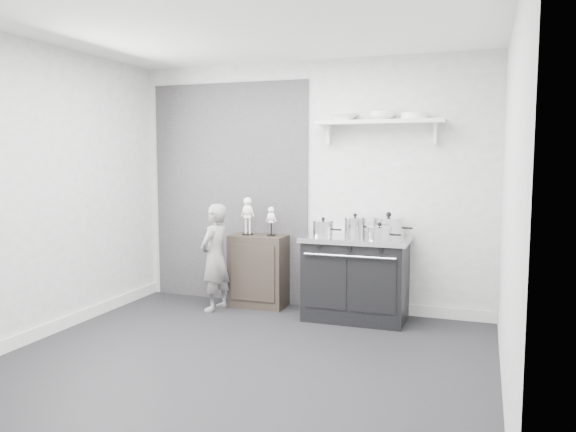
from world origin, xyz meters
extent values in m
plane|color=black|center=(0.00, 0.00, 0.00)|extent=(4.00, 4.00, 0.00)
cube|color=#A6A6A4|center=(0.00, 1.80, 1.35)|extent=(4.00, 0.02, 2.70)
cube|color=#A6A6A4|center=(0.00, -1.80, 1.35)|extent=(4.00, 0.02, 2.70)
cube|color=#A6A6A4|center=(-2.00, 0.00, 1.35)|extent=(0.02, 3.60, 2.70)
cube|color=#A6A6A4|center=(2.00, 0.00, 1.35)|extent=(0.02, 3.60, 2.70)
cube|color=silver|center=(0.00, 0.00, 2.70)|extent=(4.00, 3.60, 0.02)
cube|color=black|center=(-0.95, 1.79, 1.25)|extent=(1.90, 0.02, 2.50)
cube|color=silver|center=(1.00, 1.78, 0.06)|extent=(2.00, 0.03, 0.12)
cube|color=silver|center=(-1.98, 0.00, 0.06)|extent=(0.03, 3.60, 0.12)
cube|color=silver|center=(0.80, 1.67, 2.02)|extent=(1.30, 0.26, 0.04)
cube|color=silver|center=(0.25, 1.74, 1.90)|extent=(0.03, 0.12, 0.20)
cube|color=silver|center=(1.35, 1.74, 1.90)|extent=(0.03, 0.12, 0.20)
cube|color=black|center=(0.62, 1.48, 0.40)|extent=(1.01, 0.61, 0.81)
cube|color=silver|center=(0.62, 1.48, 0.83)|extent=(1.07, 0.65, 0.05)
cube|color=black|center=(0.38, 1.18, 0.42)|extent=(0.42, 0.02, 0.53)
cube|color=black|center=(0.86, 1.18, 0.42)|extent=(0.42, 0.02, 0.53)
cylinder|color=silver|center=(0.62, 1.15, 0.71)|extent=(0.91, 0.02, 0.02)
cylinder|color=black|center=(0.31, 1.16, 0.79)|extent=(0.04, 0.03, 0.04)
cylinder|color=black|center=(0.62, 1.16, 0.79)|extent=(0.04, 0.03, 0.04)
cylinder|color=black|center=(0.92, 1.16, 0.79)|extent=(0.04, 0.03, 0.04)
cube|color=black|center=(-0.52, 1.61, 0.40)|extent=(0.62, 0.36, 0.80)
imported|color=slate|center=(-0.90, 1.30, 0.58)|extent=(0.34, 0.46, 1.16)
cylinder|color=silver|center=(0.29, 1.37, 0.93)|extent=(0.21, 0.21, 0.14)
cylinder|color=silver|center=(0.29, 1.37, 1.01)|extent=(0.21, 0.21, 0.02)
sphere|color=black|center=(0.29, 1.37, 1.04)|extent=(0.04, 0.04, 0.04)
cylinder|color=black|center=(0.43, 1.37, 0.93)|extent=(0.10, 0.02, 0.02)
cylinder|color=silver|center=(0.57, 1.61, 0.94)|extent=(0.22, 0.22, 0.17)
cylinder|color=silver|center=(0.57, 1.61, 1.03)|extent=(0.23, 0.23, 0.02)
sphere|color=black|center=(0.57, 1.61, 1.06)|extent=(0.04, 0.04, 0.04)
cylinder|color=black|center=(0.72, 1.61, 0.94)|extent=(0.10, 0.02, 0.02)
cylinder|color=silver|center=(0.92, 1.60, 0.95)|extent=(0.31, 0.31, 0.18)
cylinder|color=silver|center=(0.92, 1.60, 1.05)|extent=(0.32, 0.32, 0.02)
sphere|color=black|center=(0.92, 1.60, 1.08)|extent=(0.06, 0.06, 0.06)
cylinder|color=black|center=(1.11, 1.60, 0.95)|extent=(0.10, 0.02, 0.02)
cylinder|color=silver|center=(0.88, 1.29, 0.92)|extent=(0.24, 0.24, 0.12)
cylinder|color=silver|center=(0.88, 1.29, 0.98)|extent=(0.25, 0.25, 0.01)
sphere|color=black|center=(0.88, 1.29, 1.01)|extent=(0.04, 0.04, 0.04)
cylinder|color=black|center=(1.04, 1.29, 0.92)|extent=(0.10, 0.02, 0.02)
imported|color=white|center=(0.42, 1.67, 2.08)|extent=(0.30, 0.30, 0.07)
imported|color=white|center=(0.83, 1.67, 2.08)|extent=(0.26, 0.26, 0.08)
cylinder|color=white|center=(1.15, 1.67, 2.07)|extent=(0.27, 0.27, 0.06)
camera|label=1|loc=(1.83, -4.10, 1.66)|focal=35.00mm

